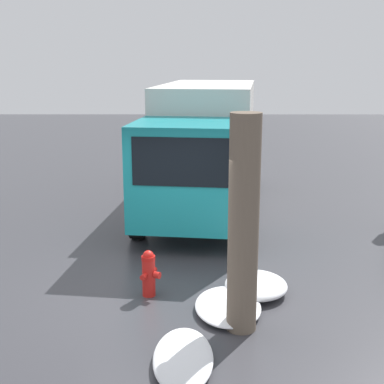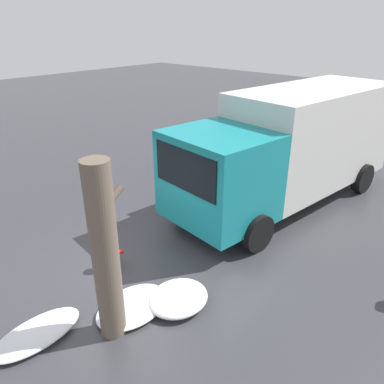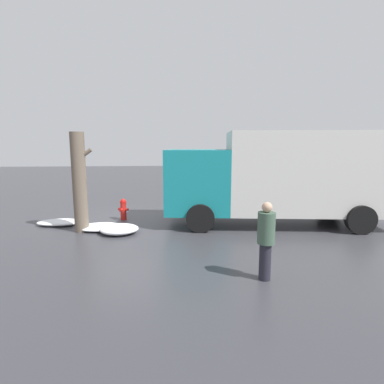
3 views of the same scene
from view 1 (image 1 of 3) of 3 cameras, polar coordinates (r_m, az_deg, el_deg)
name	(u,v)px [view 1 (image 1 of 3)]	position (r m, az deg, el deg)	size (l,w,h in m)	color
ground_plane	(149,295)	(9.04, -4.60, -10.92)	(60.00, 60.00, 0.00)	#38383D
fire_hydrant	(149,273)	(8.88, -4.62, -8.56)	(0.41, 0.34, 0.78)	red
tree_trunk	(243,225)	(7.44, 5.51, -3.52)	(0.66, 0.43, 3.12)	#6B5B4C
delivery_truck	(205,143)	(13.83, 1.39, 5.28)	(7.68, 3.32, 3.17)	teal
snow_pile_by_hydrant	(256,285)	(9.12, 6.84, -9.82)	(1.19, 1.04, 0.27)	white
snow_pile_curbside	(228,306)	(8.48, 3.85, -12.05)	(1.45, 1.02, 0.16)	white
snow_pile_by_tree	(183,358)	(7.14, -0.95, -17.28)	(1.53, 0.77, 0.19)	white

